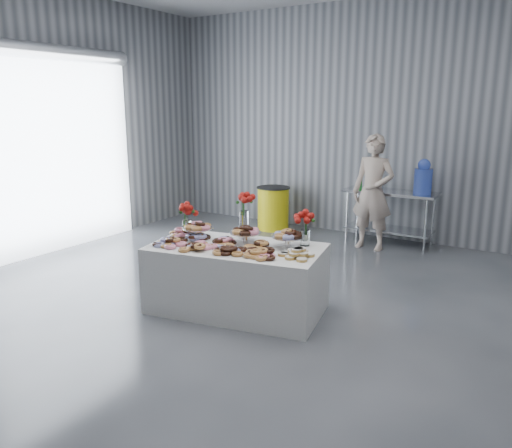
{
  "coord_description": "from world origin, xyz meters",
  "views": [
    {
      "loc": [
        2.89,
        -3.94,
        2.27
      ],
      "look_at": [
        -0.12,
        0.85,
        0.92
      ],
      "focal_mm": 35.0,
      "sensor_mm": 36.0,
      "label": 1
    }
  ],
  "objects_px": {
    "water_jug": "(423,178)",
    "trash_barrel": "(273,208)",
    "person": "(373,192)",
    "display_table": "(237,278)",
    "prep_table": "(390,208)"
  },
  "relations": [
    {
      "from": "water_jug",
      "to": "trash_barrel",
      "type": "xyz_separation_m",
      "value": [
        -2.66,
        -0.14,
        -0.75
      ]
    },
    {
      "from": "prep_table",
      "to": "water_jug",
      "type": "xyz_separation_m",
      "value": [
        0.5,
        -0.0,
        0.53
      ]
    },
    {
      "from": "water_jug",
      "to": "person",
      "type": "bearing_deg",
      "value": -146.89
    },
    {
      "from": "water_jug",
      "to": "person",
      "type": "height_order",
      "value": "person"
    },
    {
      "from": "water_jug",
      "to": "display_table",
      "type": "bearing_deg",
      "value": -106.49
    },
    {
      "from": "trash_barrel",
      "to": "display_table",
      "type": "bearing_deg",
      "value": -65.93
    },
    {
      "from": "prep_table",
      "to": "trash_barrel",
      "type": "bearing_deg",
      "value": -176.19
    },
    {
      "from": "person",
      "to": "water_jug",
      "type": "bearing_deg",
      "value": 36.68
    },
    {
      "from": "prep_table",
      "to": "display_table",
      "type": "bearing_deg",
      "value": -99.06
    },
    {
      "from": "prep_table",
      "to": "person",
      "type": "relative_size",
      "value": 0.81
    },
    {
      "from": "person",
      "to": "trash_barrel",
      "type": "distance_m",
      "value": 2.08
    },
    {
      "from": "display_table",
      "to": "person",
      "type": "bearing_deg",
      "value": 82.51
    },
    {
      "from": "display_table",
      "to": "prep_table",
      "type": "distance_m",
      "value": 3.72
    },
    {
      "from": "display_table",
      "to": "trash_barrel",
      "type": "xyz_separation_m",
      "value": [
        -1.57,
        3.52,
        0.03
      ]
    },
    {
      "from": "display_table",
      "to": "prep_table",
      "type": "height_order",
      "value": "prep_table"
    }
  ]
}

